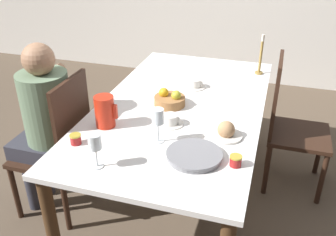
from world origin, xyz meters
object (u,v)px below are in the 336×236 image
Objects in this scene: serving_tray at (194,155)px; jam_jar_amber at (236,160)px; bread_plate at (226,131)px; candlestick_tall at (260,59)px; person_seated at (44,117)px; teacup_across at (195,84)px; chair_opposite at (289,123)px; wine_glass_juice at (95,144)px; fruit_bowl at (170,100)px; jam_jar_red at (76,139)px; chair_person_side at (60,146)px; wine_glass_water at (157,118)px; red_pitcher at (105,111)px; teacup_near_person at (171,120)px.

jam_jar_amber is (0.21, -0.01, 0.02)m from serving_tray.
candlestick_tall reaches higher than bread_plate.
person_seated reaches higher than teacup_across.
wine_glass_juice is at bearing -38.43° from chair_opposite.
person_seated is 0.79m from fruit_bowl.
person_seated is at bearing 170.08° from jam_jar_amber.
chair_opposite is 1.50m from jam_jar_red.
chair_person_side reaches higher than wine_glass_water.
serving_tray is 1.55× the size of bread_plate.
teacup_across is at bearing -51.53° from person_seated.
wine_glass_water is 0.46m from jam_jar_amber.
red_pitcher is at bearing -127.22° from fruit_bowl.
fruit_bowl is (-0.50, 0.54, 0.01)m from jam_jar_amber.
chair_opposite is 3.18× the size of candlestick_tall.
fruit_bowl is (-0.06, 0.44, -0.11)m from wine_glass_water.
jam_jar_red is (-0.42, -0.35, 0.00)m from teacup_near_person.
red_pitcher is 1.22× the size of teacup_across.
chair_person_side reaches higher than serving_tray.
chair_opposite is 1.15m from wine_glass_water.
person_seated is (-0.09, 0.02, 0.19)m from chair_person_side.
jam_jar_amber is (0.64, 0.20, -0.10)m from wine_glass_juice.
jam_jar_amber is (1.22, -0.21, 0.07)m from person_seated.
bread_plate is 0.49m from fruit_bowl.
person_seated is 4.10× the size of serving_tray.
candlestick_tall is at bearing 66.31° from wine_glass_juice.
chair_person_side is at bearing -137.30° from teacup_across.
wine_glass_juice is at bearing -125.81° from person_seated.
candlestick_tall reaches higher than jam_jar_red.
jam_jar_red is at bearing -122.86° from candlestick_tall.
jam_jar_red is at bearing -124.91° from person_seated.
wine_glass_water is at bearing -155.17° from bread_plate.
jam_jar_red is (-0.07, -0.22, -0.06)m from red_pitcher.
jam_jar_red is 0.68m from fruit_bowl.
person_seated reaches higher than teacup_near_person.
chair_person_side is 3.18× the size of candlestick_tall.
chair_person_side and chair_opposite have the same top height.
red_pitcher is 3.04× the size of jam_jar_red.
wine_glass_juice reaches higher than bread_plate.
wine_glass_juice is 0.59× the size of candlestick_tall.
person_seated reaches higher than fruit_bowl.
chair_opposite is 3.41× the size of serving_tray.
teacup_across is at bearing 103.43° from serving_tray.
serving_tray is (0.57, -0.17, -0.08)m from red_pitcher.
serving_tray is at bearing -76.57° from teacup_across.
bread_plate is at bearing -7.10° from teacup_near_person.
bread_plate is 3.02× the size of jam_jar_amber.
jam_jar_amber is at bearing -99.95° from chair_person_side.
wine_glass_water is 0.77m from teacup_across.
jam_jar_amber is at bearing -47.29° from fruit_bowl.
teacup_near_person is 0.55m from jam_jar_red.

